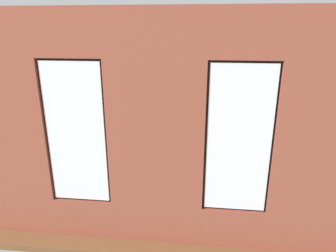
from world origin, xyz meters
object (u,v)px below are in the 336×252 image
at_px(remote_silver, 143,148).
at_px(papasan_chair, 154,124).
at_px(remote_black, 169,149).
at_px(potted_plant_foreground_right, 85,102).
at_px(candle_jar, 184,144).
at_px(potted_plant_corner_near_left, 282,123).
at_px(potted_plant_between_couches, 241,185).
at_px(potted_plant_by_left_couch, 262,132).
at_px(media_console, 33,162).
at_px(tv_flatscreen, 29,134).
at_px(couch_by_window, 155,195).
at_px(table_plant_small, 156,140).
at_px(potted_plant_near_tv, 32,173).
at_px(couch_left, 292,156).
at_px(potted_plant_mid_room_small, 220,140).
at_px(cup_ceramic, 164,145).
at_px(coffee_table, 164,150).

distance_m(remote_silver, papasan_chair, 1.67).
xyz_separation_m(remote_black, potted_plant_foreground_right, (2.52, -1.73, 0.57)).
relative_size(candle_jar, potted_plant_corner_near_left, 0.09).
xyz_separation_m(potted_plant_between_couches, potted_plant_foreground_right, (3.86, -3.36, 0.45)).
height_order(potted_plant_between_couches, potted_plant_by_left_couch, potted_plant_between_couches).
height_order(remote_silver, remote_black, same).
bearing_deg(potted_plant_by_left_couch, media_console, 22.56).
distance_m(potted_plant_foreground_right, potted_plant_by_left_couch, 4.81).
relative_size(tv_flatscreen, potted_plant_between_couches, 1.03).
relative_size(couch_by_window, table_plant_small, 7.89).
height_order(remote_black, potted_plant_between_couches, potted_plant_between_couches).
xyz_separation_m(potted_plant_corner_near_left, potted_plant_near_tv, (5.07, 3.27, -0.07)).
distance_m(couch_left, table_plant_small, 2.96).
bearing_deg(couch_left, potted_plant_by_left_couch, -161.49).
bearing_deg(potted_plant_mid_room_small, cup_ceramic, 24.94).
xyz_separation_m(candle_jar, potted_plant_foreground_right, (2.82, -1.49, 0.53)).
xyz_separation_m(remote_silver, potted_plant_foreground_right, (1.95, -1.73, 0.57)).
xyz_separation_m(remote_silver, potted_plant_between_couches, (-1.92, 1.63, 0.12)).
relative_size(coffee_table, cup_ceramic, 14.78).
bearing_deg(coffee_table, media_console, 13.80).
distance_m(table_plant_small, potted_plant_between_couches, 2.47).
relative_size(potted_plant_corner_near_left, potted_plant_near_tv, 1.29).
distance_m(couch_left, remote_silver, 3.22).
xyz_separation_m(potted_plant_between_couches, potted_plant_mid_room_small, (0.21, -2.32, -0.13)).
bearing_deg(candle_jar, potted_plant_corner_near_left, -148.33).
relative_size(table_plant_small, remote_black, 1.40).
relative_size(remote_silver, papasan_chair, 0.14).
relative_size(coffee_table, potted_plant_by_left_couch, 2.57).
bearing_deg(couch_by_window, media_console, -21.85).
bearing_deg(candle_jar, remote_silver, 15.45).
bearing_deg(papasan_chair, potted_plant_corner_near_left, -178.20).
bearing_deg(media_console, couch_left, -172.04).
bearing_deg(potted_plant_between_couches, couch_left, -125.26).
distance_m(table_plant_small, remote_silver, 0.35).
bearing_deg(remote_black, potted_plant_by_left_couch, 157.07).
relative_size(candle_jar, remote_black, 0.66).
relative_size(potted_plant_mid_room_small, potted_plant_near_tv, 0.69).
xyz_separation_m(tv_flatscreen, potted_plant_foreground_right, (-0.31, -2.29, 0.14)).
relative_size(tv_flatscreen, potted_plant_by_left_couch, 1.90).
bearing_deg(potted_plant_near_tv, remote_black, -146.71).
height_order(couch_by_window, remote_black, couch_by_window).
bearing_deg(potted_plant_foreground_right, couch_left, 163.58).
bearing_deg(couch_left, candle_jar, -88.83).
distance_m(tv_flatscreen, potted_plant_corner_near_left, 6.10).
height_order(coffee_table, potted_plant_foreground_right, potted_plant_foreground_right).
bearing_deg(potted_plant_by_left_couch, couch_by_window, 54.64).
distance_m(coffee_table, potted_plant_foreground_right, 2.97).
height_order(remote_silver, potted_plant_by_left_couch, potted_plant_by_left_couch).
xyz_separation_m(tv_flatscreen, potted_plant_corner_near_left, (-5.63, -2.33, -0.30)).
height_order(cup_ceramic, tv_flatscreen, tv_flatscreen).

